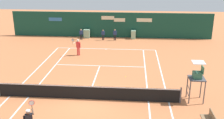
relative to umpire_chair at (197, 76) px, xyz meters
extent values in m
plane|color=#C67042|center=(-7.00, -0.42, -1.71)|extent=(80.00, 80.00, 0.00)
cube|color=white|center=(-7.00, 11.28, -1.70)|extent=(10.60, 0.10, 0.01)
cube|color=white|center=(-12.30, -0.42, -1.70)|extent=(0.10, 23.40, 0.01)
cube|color=white|center=(-11.00, -0.42, -1.70)|extent=(0.10, 23.40, 0.01)
cube|color=white|center=(-3.00, -0.42, -1.70)|extent=(0.10, 23.40, 0.01)
cube|color=white|center=(-1.70, -0.42, -1.70)|extent=(0.10, 23.40, 0.01)
cube|color=white|center=(-7.00, 5.98, -1.70)|extent=(8.00, 0.10, 0.01)
cube|color=white|center=(-7.00, 2.78, -1.70)|extent=(0.10, 6.40, 0.01)
cube|color=white|center=(-7.00, 11.13, -1.70)|extent=(0.10, 0.24, 0.01)
cylinder|color=#4C4C51|center=(-1.00, -0.42, -1.17)|extent=(0.10, 0.10, 1.07)
cube|color=black|center=(-7.00, -0.42, -1.23)|extent=(12.00, 0.03, 0.95)
cube|color=white|center=(-7.00, -0.42, -0.79)|extent=(12.00, 0.04, 0.06)
cube|color=#144233|center=(-7.00, 16.58, -0.14)|extent=(25.00, 0.24, 3.13)
cube|color=beige|center=(-5.86, 16.44, 0.53)|extent=(1.39, 0.02, 0.44)
cube|color=beige|center=(-2.82, 16.44, 0.55)|extent=(1.87, 0.02, 0.44)
cube|color=#2D6BA8|center=(-13.97, 16.44, 0.49)|extent=(1.69, 0.02, 0.44)
cube|color=beige|center=(-7.32, 16.44, 0.77)|extent=(1.59, 0.02, 0.44)
cube|color=#8CB793|center=(-9.93, 16.03, -1.18)|extent=(0.73, 0.70, 1.06)
cube|color=#8CB793|center=(-4.11, 16.03, -1.19)|extent=(0.57, 0.70, 1.04)
cylinder|color=#47474C|center=(-0.46, -0.45, -0.94)|extent=(0.07, 0.07, 1.53)
cylinder|color=#47474C|center=(-0.46, 0.45, -0.94)|extent=(0.07, 0.07, 1.53)
cylinder|color=#47474C|center=(0.44, -0.45, -0.94)|extent=(0.07, 0.07, 1.53)
cylinder|color=#47474C|center=(0.44, 0.45, -0.94)|extent=(0.07, 0.07, 1.53)
cylinder|color=#47474C|center=(-0.46, 0.00, -1.25)|extent=(0.04, 0.81, 0.04)
cylinder|color=#47474C|center=(-0.46, 0.00, -0.79)|extent=(0.04, 0.81, 0.04)
cube|color=#47474C|center=(-0.01, 0.00, -0.15)|extent=(1.00, 1.00, 0.06)
cube|color=#2D664C|center=(-0.01, 0.00, 0.08)|extent=(0.52, 0.56, 0.40)
cube|color=#2D664C|center=(0.28, 0.00, 0.46)|extent=(0.06, 0.56, 0.45)
cube|color=white|center=(-0.01, 0.00, 0.93)|extent=(0.76, 0.80, 0.04)
cylinder|color=#38383D|center=(-0.03, -2.58, -1.52)|extent=(0.06, 0.06, 0.38)
cube|color=olive|center=(0.24, -3.21, -1.04)|extent=(0.06, 1.41, 0.42)
cylinder|color=red|center=(-9.44, 8.83, -1.30)|extent=(0.13, 0.13, 0.80)
cylinder|color=red|center=(-9.60, 8.90, -1.30)|extent=(0.13, 0.13, 0.80)
cube|color=red|center=(-9.52, 8.86, -0.62)|extent=(0.41, 0.32, 0.56)
sphere|color=beige|center=(-9.52, 8.86, -0.23)|extent=(0.22, 0.22, 0.22)
cylinder|color=white|center=(-9.52, 8.86, -0.15)|extent=(0.21, 0.21, 0.06)
cylinder|color=red|center=(-9.31, 8.78, -0.66)|extent=(0.08, 0.08, 0.54)
cylinder|color=beige|center=(-9.83, 8.69, -0.39)|extent=(0.28, 0.53, 0.08)
cylinder|color=black|center=(-9.93, 8.44, -0.28)|extent=(0.03, 0.03, 0.22)
torus|color=black|center=(-9.93, 8.44, -0.03)|extent=(0.29, 0.13, 0.30)
cylinder|color=silver|center=(-9.93, 8.44, -0.03)|extent=(0.24, 0.10, 0.26)
cube|color=black|center=(-9.15, -4.80, -0.63)|extent=(0.41, 0.33, 0.56)
sphere|color=brown|center=(-9.15, -4.80, -0.24)|extent=(0.22, 0.22, 0.22)
cylinder|color=white|center=(-9.15, -4.80, -0.16)|extent=(0.21, 0.21, 0.06)
cylinder|color=brown|center=(-9.06, -4.46, -0.40)|extent=(0.30, 0.52, 0.08)
cylinder|color=black|center=(-9.17, -4.22, -0.29)|extent=(0.03, 0.03, 0.22)
torus|color=#DB3838|center=(-9.17, -4.22, -0.04)|extent=(0.29, 0.15, 0.30)
cylinder|color=silver|center=(-9.17, -4.22, -0.04)|extent=(0.24, 0.11, 0.26)
cylinder|color=black|center=(-6.26, 15.04, -1.36)|extent=(0.11, 0.11, 0.69)
cylinder|color=black|center=(-6.41, 15.02, -1.36)|extent=(0.11, 0.11, 0.69)
cube|color=navy|center=(-6.33, 15.03, -0.77)|extent=(0.33, 0.21, 0.48)
sphere|color=#8C664C|center=(-6.33, 15.03, -0.43)|extent=(0.19, 0.19, 0.19)
cylinder|color=navy|center=(-6.14, 15.05, -0.81)|extent=(0.07, 0.07, 0.47)
cylinder|color=navy|center=(-6.52, 15.01, -0.81)|extent=(0.07, 0.07, 0.47)
cylinder|color=black|center=(-7.69, 15.03, -1.38)|extent=(0.11, 0.11, 0.65)
cylinder|color=black|center=(-7.84, 15.03, -1.38)|extent=(0.11, 0.11, 0.65)
cube|color=navy|center=(-7.77, 15.03, -0.83)|extent=(0.30, 0.18, 0.45)
sphere|color=#8C664C|center=(-7.77, 15.03, -0.51)|extent=(0.18, 0.18, 0.18)
cylinder|color=navy|center=(-7.59, 15.02, -0.86)|extent=(0.07, 0.07, 0.44)
cylinder|color=navy|center=(-7.95, 15.04, -0.86)|extent=(0.07, 0.07, 0.44)
cylinder|color=black|center=(-10.38, 15.04, -1.37)|extent=(0.11, 0.11, 0.66)
cylinder|color=black|center=(-10.52, 15.02, -1.37)|extent=(0.11, 0.11, 0.66)
cube|color=navy|center=(-10.45, 15.03, -0.81)|extent=(0.32, 0.20, 0.46)
sphere|color=tan|center=(-10.45, 15.03, -0.49)|extent=(0.18, 0.18, 0.18)
cylinder|color=navy|center=(-10.27, 15.05, -0.84)|extent=(0.07, 0.07, 0.45)
cylinder|color=navy|center=(-10.63, 15.01, -0.84)|extent=(0.07, 0.07, 0.45)
sphere|color=#CCE033|center=(-4.62, 3.59, -1.67)|extent=(0.07, 0.07, 0.07)
camera|label=1|loc=(-4.09, -15.74, 6.36)|focal=42.06mm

